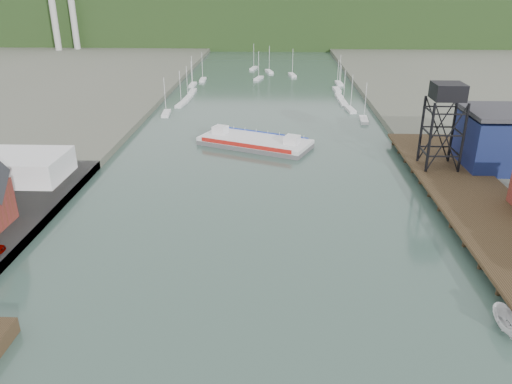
{
  "coord_description": "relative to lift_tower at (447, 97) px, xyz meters",
  "views": [
    {
      "loc": [
        3.53,
        -34.18,
        35.38
      ],
      "look_at": [
        0.61,
        39.42,
        4.0
      ],
      "focal_mm": 35.0,
      "sensor_mm": 36.0,
      "label": 1
    }
  ],
  "objects": [
    {
      "name": "east_pier",
      "position": [
        2.0,
        -13.0,
        -13.75
      ],
      "size": [
        14.0,
        70.0,
        2.45
      ],
      "color": "black",
      "rests_on": "ground"
    },
    {
      "name": "white_shed",
      "position": [
        -79.0,
        -8.0,
        -11.8
      ],
      "size": [
        18.0,
        12.0,
        4.5
      ],
      "primitive_type": "cube",
      "color": "silver",
      "rests_on": "west_quay"
    },
    {
      "name": "lift_tower",
      "position": [
        0.0,
        0.0,
        0.0
      ],
      "size": [
        6.5,
        6.5,
        16.0
      ],
      "color": "black",
      "rests_on": "east_pier"
    },
    {
      "name": "marina_sailboats",
      "position": [
        -34.92,
        80.46,
        -15.3
      ],
      "size": [
        57.71,
        92.65,
        0.9
      ],
      "color": "silver",
      "rests_on": "ground"
    },
    {
      "name": "distant_hills",
      "position": [
        -38.98,
        243.35,
        -5.27
      ],
      "size": [
        500.0,
        120.0,
        80.0
      ],
      "color": "black",
      "rests_on": "ground"
    },
    {
      "name": "chain_ferry",
      "position": [
        -36.09,
        17.87,
        -14.6
      ],
      "size": [
        27.25,
        19.39,
        3.64
      ],
      "rotation": [
        0.0,
        0.0,
        -0.41
      ],
      "color": "#545356",
      "rests_on": "ground"
    },
    {
      "name": "motorboat",
      "position": [
        -5.97,
        -46.91,
        -14.57
      ],
      "size": [
        2.29,
        5.65,
        2.16
      ],
      "primitive_type": "imported",
      "rotation": [
        0.0,
        0.0,
        -0.03
      ],
      "color": "silver",
      "rests_on": "ground"
    }
  ]
}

